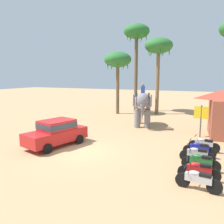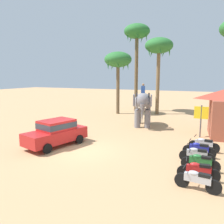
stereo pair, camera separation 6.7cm
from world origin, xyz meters
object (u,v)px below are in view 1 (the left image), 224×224
(motorcycle_fourth_in_row, at_px, (197,154))
(palm_tree_far_back, at_px, (159,48))
(motorcycle_mid_row, at_px, (201,161))
(motorcycle_end_of_row, at_px, (204,144))
(palm_tree_left_of_road, at_px, (137,35))
(elephant_with_mahout, at_px, (143,104))
(motorcycle_nearest_camera, at_px, (198,180))
(signboard_yellow, at_px, (201,115))
(motorcycle_second_in_row, at_px, (199,170))
(car_sedan_foreground, at_px, (56,132))
(palm_tree_near_hut, at_px, (118,61))
(motorcycle_far_in_row, at_px, (199,149))

(motorcycle_fourth_in_row, relative_size, palm_tree_far_back, 0.20)
(motorcycle_mid_row, xyz_separation_m, motorcycle_end_of_row, (-0.01, 3.12, 0.00))
(palm_tree_left_of_road, relative_size, palm_tree_far_back, 1.23)
(elephant_with_mahout, xyz_separation_m, motorcycle_nearest_camera, (5.51, -10.48, -1.53))
(motorcycle_fourth_in_row, bearing_deg, signboard_yellow, 92.20)
(motorcycle_nearest_camera, xyz_separation_m, motorcycle_second_in_row, (-0.04, 0.97, 0.00))
(car_sedan_foreground, distance_m, signboard_yellow, 10.43)
(car_sedan_foreground, bearing_deg, motorcycle_end_of_row, 17.55)
(palm_tree_far_back, bearing_deg, palm_tree_left_of_road, 158.79)
(motorcycle_end_of_row, distance_m, palm_tree_far_back, 15.45)
(palm_tree_near_hut, bearing_deg, motorcycle_end_of_row, -46.08)
(elephant_with_mahout, bearing_deg, signboard_yellow, -20.47)
(motorcycle_nearest_camera, distance_m, signboard_yellow, 8.70)
(motorcycle_end_of_row, relative_size, palm_tree_far_back, 0.20)
(motorcycle_nearest_camera, distance_m, palm_tree_near_hut, 19.80)
(palm_tree_near_hut, distance_m, signboard_yellow, 13.05)
(motorcycle_far_in_row, height_order, palm_tree_far_back, palm_tree_far_back)
(motorcycle_mid_row, height_order, motorcycle_fourth_in_row, same)
(motorcycle_far_in_row, bearing_deg, palm_tree_near_hut, 130.58)
(elephant_with_mahout, relative_size, palm_tree_left_of_road, 0.37)
(motorcycle_end_of_row, bearing_deg, palm_tree_near_hut, 133.92)
(car_sedan_foreground, bearing_deg, palm_tree_far_back, 79.03)
(motorcycle_mid_row, relative_size, palm_tree_far_back, 0.20)
(elephant_with_mahout, distance_m, motorcycle_end_of_row, 7.74)
(motorcycle_mid_row, relative_size, motorcycle_fourth_in_row, 1.00)
(palm_tree_far_back, bearing_deg, motorcycle_second_in_row, -70.46)
(motorcycle_mid_row, distance_m, motorcycle_end_of_row, 3.12)
(car_sedan_foreground, xyz_separation_m, signboard_yellow, (8.38, 6.16, 0.76))
(motorcycle_second_in_row, distance_m, palm_tree_left_of_road, 21.88)
(motorcycle_mid_row, height_order, motorcycle_end_of_row, same)
(palm_tree_left_of_road, distance_m, signboard_yellow, 15.40)
(motorcycle_second_in_row, height_order, motorcycle_far_in_row, same)
(motorcycle_mid_row, relative_size, motorcycle_far_in_row, 1.00)
(motorcycle_end_of_row, relative_size, signboard_yellow, 0.75)
(car_sedan_foreground, height_order, palm_tree_near_hut, palm_tree_near_hut)
(motorcycle_far_in_row, xyz_separation_m, palm_tree_near_hut, (-10.08, 11.77, 5.77))
(motorcycle_second_in_row, xyz_separation_m, palm_tree_near_hut, (-10.27, 14.92, 5.77))
(motorcycle_end_of_row, bearing_deg, palm_tree_left_of_road, 123.54)
(motorcycle_second_in_row, xyz_separation_m, palm_tree_left_of_road, (-8.98, 17.79, 9.05))
(motorcycle_nearest_camera, height_order, motorcycle_fourth_in_row, same)
(motorcycle_fourth_in_row, xyz_separation_m, palm_tree_near_hut, (-10.04, 12.78, 5.77))
(motorcycle_mid_row, xyz_separation_m, palm_tree_left_of_road, (-8.98, 16.65, 9.05))
(motorcycle_second_in_row, distance_m, motorcycle_far_in_row, 3.16)
(elephant_with_mahout, xyz_separation_m, motorcycle_end_of_row, (5.47, -5.26, -1.53))
(motorcycle_second_in_row, xyz_separation_m, palm_tree_far_back, (-5.89, 16.59, 7.21))
(motorcycle_second_in_row, bearing_deg, motorcycle_nearest_camera, -87.70)
(motorcycle_end_of_row, distance_m, palm_tree_left_of_road, 18.59)
(motorcycle_second_in_row, relative_size, palm_tree_near_hut, 0.25)
(motorcycle_nearest_camera, bearing_deg, motorcycle_mid_row, 90.87)
(elephant_with_mahout, relative_size, motorcycle_second_in_row, 2.23)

